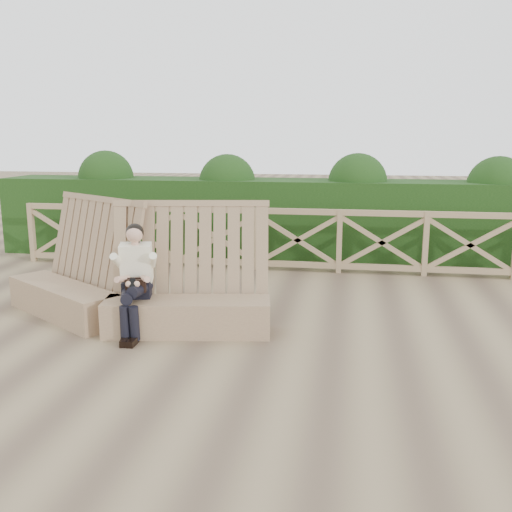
# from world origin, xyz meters

# --- Properties ---
(ground) EXTENTS (60.00, 60.00, 0.00)m
(ground) POSITION_xyz_m (0.00, 0.00, 0.00)
(ground) COLOR brown
(ground) RESTS_ON ground
(bench) EXTENTS (3.74, 1.74, 1.55)m
(bench) POSITION_xyz_m (-1.85, 0.32, 0.39)
(bench) COLOR #806249
(bench) RESTS_ON ground
(woman) EXTENTS (0.44, 0.82, 1.31)m
(woman) POSITION_xyz_m (-1.58, -0.03, 0.70)
(woman) COLOR black
(woman) RESTS_ON ground
(guardrail) EXTENTS (10.10, 0.09, 1.10)m
(guardrail) POSITION_xyz_m (0.00, 3.50, 0.55)
(guardrail) COLOR #7D6148
(guardrail) RESTS_ON ground
(hedge) EXTENTS (12.00, 1.20, 1.50)m
(hedge) POSITION_xyz_m (0.00, 4.70, 0.75)
(hedge) COLOR black
(hedge) RESTS_ON ground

